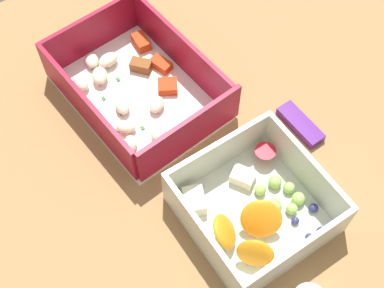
% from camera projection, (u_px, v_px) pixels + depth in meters
% --- Properties ---
extents(table_surface, '(0.80, 0.80, 0.02)m').
position_uv_depth(table_surface, '(199.00, 164.00, 0.68)').
color(table_surface, '#9E7547').
rests_on(table_surface, ground).
extents(pasta_container, '(0.24, 0.18, 0.07)m').
position_uv_depth(pasta_container, '(136.00, 87.00, 0.71)').
color(pasta_container, white).
rests_on(pasta_container, table_surface).
extents(fruit_bowl, '(0.16, 0.16, 0.06)m').
position_uv_depth(fruit_bowl, '(254.00, 208.00, 0.62)').
color(fruit_bowl, silver).
rests_on(fruit_bowl, table_surface).
extents(candy_bar, '(0.07, 0.03, 0.01)m').
position_uv_depth(candy_bar, '(300.00, 124.00, 0.70)').
color(candy_bar, '#51197A').
rests_on(candy_bar, table_surface).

